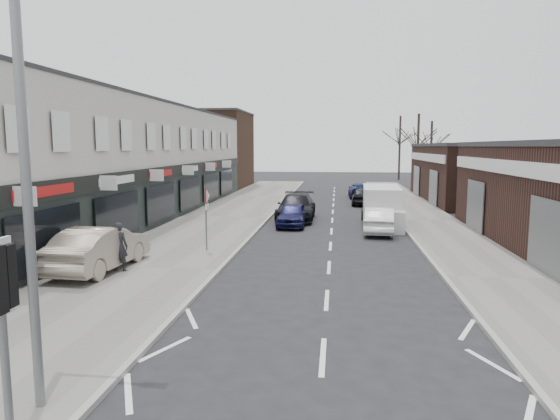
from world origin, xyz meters
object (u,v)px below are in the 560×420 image
(parked_car_left_a, at_px, (293,215))
(parked_car_left_b, at_px, (296,207))
(traffic_light, at_px, (0,296))
(parked_car_right_a, at_px, (379,220))
(warning_sign, at_px, (207,201))
(pedestrian, at_px, (119,247))
(white_van, at_px, (381,207))
(parked_car_right_c, at_px, (359,190))
(sedan_on_pavement, at_px, (100,248))
(street_lamp, at_px, (34,138))
(parked_car_right_b, at_px, (362,196))

(parked_car_left_a, relative_size, parked_car_left_b, 0.71)
(traffic_light, xyz_separation_m, parked_car_right_a, (6.86, 19.74, -1.73))
(warning_sign, height_order, parked_car_right_a, warning_sign)
(pedestrian, height_order, parked_car_right_a, pedestrian)
(white_van, relative_size, parked_car_right_c, 1.29)
(warning_sign, xyz_separation_m, parked_car_left_a, (2.96, 7.44, -1.55))
(parked_car_right_c, bearing_deg, sedan_on_pavement, 68.89)
(parked_car_left_a, bearing_deg, parked_car_left_b, 91.98)
(warning_sign, height_order, parked_car_left_a, warning_sign)
(white_van, xyz_separation_m, parked_car_left_a, (-4.98, -0.87, -0.39))
(street_lamp, xyz_separation_m, sedan_on_pavement, (-3.55, 9.05, -3.71))
(parked_car_right_c, bearing_deg, parked_car_left_a, 74.29)
(parked_car_left_a, height_order, parked_car_right_b, parked_car_right_b)
(white_van, distance_m, parked_car_left_b, 5.25)
(parked_car_left_b, bearing_deg, parked_car_right_c, 72.45)
(parked_car_left_a, bearing_deg, parked_car_right_a, -18.19)
(parked_car_right_a, bearing_deg, white_van, -92.09)
(sedan_on_pavement, height_order, parked_car_right_b, sedan_on_pavement)
(white_van, bearing_deg, sedan_on_pavement, -129.50)
(white_van, bearing_deg, parked_car_right_c, 94.65)
(pedestrian, distance_m, parked_car_right_b, 24.19)
(sedan_on_pavement, relative_size, pedestrian, 2.75)
(parked_car_right_a, relative_size, parked_car_right_c, 0.93)
(parked_car_right_a, relative_size, parked_car_right_b, 1.06)
(white_van, bearing_deg, street_lamp, -106.60)
(parked_car_left_a, distance_m, parked_car_left_b, 2.52)
(parked_car_left_a, bearing_deg, white_van, 11.92)
(white_van, xyz_separation_m, parked_car_left_b, (-4.98, 1.64, -0.26))
(parked_car_left_a, xyz_separation_m, parked_car_right_a, (4.66, -1.71, 0.03))
(pedestrian, bearing_deg, street_lamp, 110.14)
(traffic_light, xyz_separation_m, parked_car_right_b, (6.60, 32.43, -1.75))
(traffic_light, distance_m, warning_sign, 14.04)
(parked_car_left_a, bearing_deg, parked_car_right_b, 70.13)
(warning_sign, xyz_separation_m, parked_car_right_b, (7.36, 18.41, -1.54))
(pedestrian, relative_size, parked_car_left_a, 0.45)
(white_van, height_order, parked_car_right_b, white_van)
(parked_car_left_b, relative_size, parked_car_right_a, 1.31)
(traffic_light, height_order, street_lamp, street_lamp)
(traffic_light, height_order, parked_car_right_b, traffic_light)
(pedestrian, relative_size, parked_car_right_a, 0.42)
(street_lamp, xyz_separation_m, parked_car_right_b, (6.73, 31.21, -3.96))
(parked_car_left_a, height_order, parked_car_right_c, parked_car_left_a)
(pedestrian, xyz_separation_m, parked_car_left_a, (5.12, 11.26, -0.33))
(pedestrian, height_order, parked_car_right_b, pedestrian)
(warning_sign, distance_m, white_van, 11.55)
(sedan_on_pavement, distance_m, pedestrian, 0.76)
(traffic_light, relative_size, sedan_on_pavement, 0.65)
(white_van, height_order, sedan_on_pavement, white_van)
(warning_sign, relative_size, parked_car_left_a, 0.70)
(warning_sign, distance_m, parked_car_right_b, 19.89)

